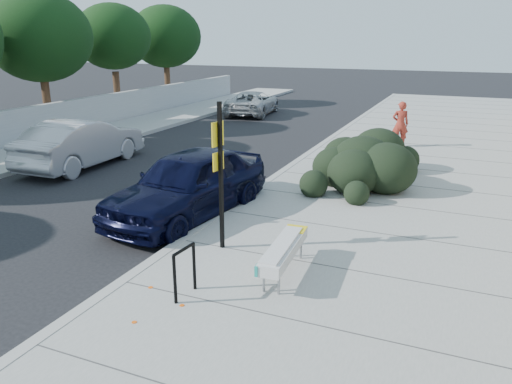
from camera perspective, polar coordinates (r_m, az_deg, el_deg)
ground at (r=10.66m, az=-8.45°, el=-6.17°), size 120.00×120.00×0.00m
sidewalk_near at (r=13.91m, az=23.55°, el=-1.47°), size 11.20×50.00×0.15m
sidewalk_far at (r=20.26m, az=-24.34°, el=4.01°), size 3.00×50.00×0.15m
curb_near at (r=14.85m, az=1.57°, el=1.20°), size 0.22×50.00×0.17m
curb_far at (r=19.19m, az=-21.28°, el=3.74°), size 0.22×50.00×0.17m
tree_far_d at (r=24.75m, az=-23.56°, el=15.94°), size 4.60×4.60×6.16m
tree_far_e at (r=28.47m, az=-16.07°, el=16.67°), size 4.00×4.00×5.90m
tree_far_f at (r=32.53m, az=-10.35°, el=17.07°), size 4.40×4.40×6.07m
bench at (r=8.89m, az=3.20°, el=-6.63°), size 0.52×1.98×0.59m
bike_rack at (r=8.22m, az=-8.17°, el=-8.50°), size 0.10×0.59×0.85m
sign_post at (r=9.63m, az=-4.13°, el=2.71°), size 0.14×0.33×2.93m
hedge at (r=14.78m, az=12.43°, el=4.25°), size 3.03×4.72×1.64m
sedan_navy at (r=12.12m, az=-7.75°, el=0.93°), size 2.56×5.06×1.65m
wagon_silver at (r=17.80m, az=-19.29°, el=5.33°), size 1.88×4.93×1.61m
suv_silver at (r=28.36m, az=-0.39°, el=10.16°), size 2.78×4.95×1.31m
pedestrian at (r=20.00m, az=16.17°, el=7.47°), size 0.73×0.59×1.73m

